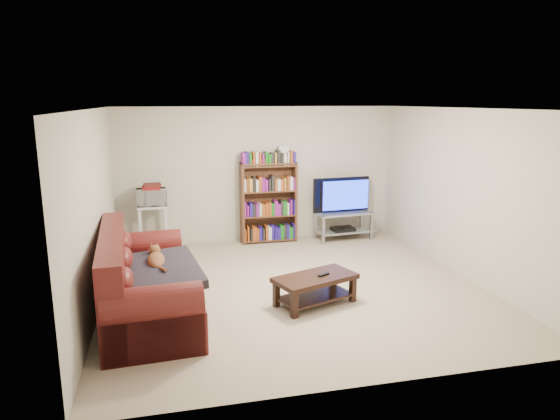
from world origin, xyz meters
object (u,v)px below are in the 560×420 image
object	(u,v)px
coffee_table	(315,284)
bookshelf	(269,201)
tv_stand	(343,221)
sofa	(141,287)

from	to	relation	value
coffee_table	bookshelf	bearing A→B (deg)	69.47
tv_stand	bookshelf	bearing A→B (deg)	168.27
tv_stand	sofa	bearing A→B (deg)	-147.96
sofa	bookshelf	size ratio (longest dim) A/B	1.70
coffee_table	tv_stand	size ratio (longest dim) A/B	1.08
bookshelf	tv_stand	bearing A→B (deg)	-7.14
sofa	coffee_table	world-z (taller)	sofa
bookshelf	sofa	bearing A→B (deg)	-127.65
sofa	tv_stand	bearing A→B (deg)	33.13
coffee_table	tv_stand	distance (m)	3.09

